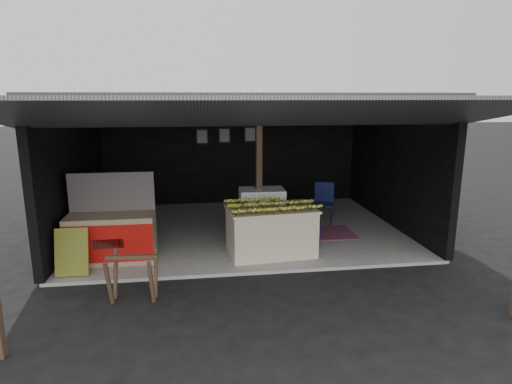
{
  "coord_description": "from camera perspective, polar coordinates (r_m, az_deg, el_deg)",
  "views": [
    {
      "loc": [
        -0.98,
        -6.7,
        2.96
      ],
      "look_at": [
        0.18,
        1.52,
        1.1
      ],
      "focal_mm": 30.0,
      "sensor_mm": 36.0,
      "label": 1
    }
  ],
  "objects": [
    {
      "name": "magenta_rug",
      "position": [
        9.42,
        8.35,
        -5.41
      ],
      "size": [
        1.55,
        1.07,
        0.01
      ],
      "primitive_type": "cube",
      "rotation": [
        0.0,
        0.0,
        -0.05
      ],
      "color": "#7D1B56",
      "rests_on": "concrete_slab"
    },
    {
      "name": "shophouse",
      "position": [
        9.6,
        -2.18,
        7.48
      ],
      "size": [
        7.4,
        7.29,
        3.02
      ],
      "color": "black",
      "rests_on": "ground"
    },
    {
      "name": "plastic_chair",
      "position": [
        10.09,
        9.05,
        -0.97
      ],
      "size": [
        0.56,
        0.56,
        0.94
      ],
      "rotation": [
        0.0,
        0.0,
        -0.31
      ],
      "color": "#0B113D",
      "rests_on": "concrete_slab"
    },
    {
      "name": "banana_pile",
      "position": [
        7.88,
        2.04,
        -1.49
      ],
      "size": [
        1.57,
        1.03,
        0.18
      ],
      "primitive_type": null,
      "rotation": [
        0.0,
        0.0,
        0.1
      ],
      "color": "gold",
      "rests_on": "banana_table"
    },
    {
      "name": "neighbor_stall",
      "position": [
        8.11,
        -18.67,
        -5.48
      ],
      "size": [
        1.52,
        0.69,
        1.56
      ],
      "rotation": [
        0.0,
        0.0,
        -0.0
      ],
      "color": "#998466",
      "rests_on": "concrete_slab"
    },
    {
      "name": "sawhorse",
      "position": [
        6.58,
        -16.12,
        -10.26
      ],
      "size": [
        0.75,
        0.69,
        0.72
      ],
      "rotation": [
        0.0,
        0.0,
        -0.08
      ],
      "color": "#493324",
      "rests_on": "ground"
    },
    {
      "name": "water_barrel",
      "position": [
        8.56,
        7.54,
        -5.72
      ],
      "size": [
        0.3,
        0.3,
        0.44
      ],
      "primitive_type": "cylinder",
      "color": "#100D96",
      "rests_on": "concrete_slab"
    },
    {
      "name": "white_crate",
      "position": [
        8.99,
        0.79,
        -2.78
      ],
      "size": [
        0.93,
        0.65,
        1.02
      ],
      "rotation": [
        0.0,
        0.0,
        -0.02
      ],
      "color": "white",
      "rests_on": "concrete_slab"
    },
    {
      "name": "green_signboard",
      "position": [
        7.72,
        -23.37,
        -7.37
      ],
      "size": [
        0.53,
        0.24,
        0.78
      ],
      "primitive_type": "cube",
      "rotation": [
        -0.26,
        0.0,
        0.0
      ],
      "color": "black",
      "rests_on": "concrete_slab"
    },
    {
      "name": "ground",
      "position": [
        7.39,
        0.24,
        -11.0
      ],
      "size": [
        80.0,
        80.0,
        0.0
      ],
      "primitive_type": "plane",
      "color": "black",
      "rests_on": "ground"
    },
    {
      "name": "picture_frames",
      "position": [
        11.67,
        -4.06,
        7.53
      ],
      "size": [
        1.62,
        0.04,
        0.46
      ],
      "color": "black",
      "rests_on": "shophouse"
    },
    {
      "name": "concrete_slab",
      "position": [
        9.7,
        -1.89,
        -4.96
      ],
      "size": [
        7.0,
        5.0,
        0.06
      ],
      "primitive_type": "cube",
      "color": "gray",
      "rests_on": "ground"
    },
    {
      "name": "banana_table",
      "position": [
        8.03,
        2.01,
        -5.17
      ],
      "size": [
        1.7,
        1.14,
        0.89
      ],
      "rotation": [
        0.0,
        0.0,
        0.1
      ],
      "color": "beige",
      "rests_on": "concrete_slab"
    }
  ]
}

